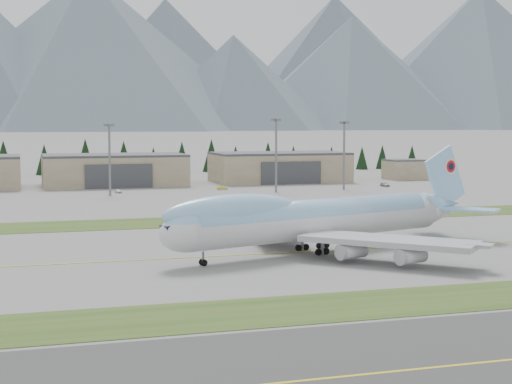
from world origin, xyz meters
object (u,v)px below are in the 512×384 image
object	(u,v)px
hangar_right	(279,167)
service_vehicle_a	(118,193)
boeing_747_freighter	(316,218)
hangar_center	(114,170)
service_vehicle_b	(222,190)
service_vehicle_c	(385,187)

from	to	relation	value
hangar_right	service_vehicle_a	xyz separation A→B (m)	(-62.37, -29.85, -5.39)
boeing_747_freighter	hangar_center	bearing A→B (deg)	78.64
service_vehicle_b	service_vehicle_c	size ratio (longest dim) A/B	0.78
service_vehicle_a	service_vehicle_c	bearing A→B (deg)	-16.54
hangar_right	service_vehicle_c	xyz separation A→B (m)	(27.19, -31.50, -5.39)
service_vehicle_a	service_vehicle_b	size ratio (longest dim) A/B	0.96
service_vehicle_b	service_vehicle_c	bearing A→B (deg)	-82.21
hangar_center	service_vehicle_a	xyz separation A→B (m)	(-2.37, -29.85, -5.39)
hangar_center	service_vehicle_a	world-z (taller)	hangar_center
hangar_right	service_vehicle_b	size ratio (longest dim) A/B	13.41
service_vehicle_b	hangar_right	bearing A→B (deg)	-34.38
boeing_747_freighter	service_vehicle_b	bearing A→B (deg)	65.53
service_vehicle_b	boeing_747_freighter	bearing A→B (deg)	-175.29
boeing_747_freighter	hangar_right	world-z (taller)	boeing_747_freighter
boeing_747_freighter	service_vehicle_c	world-z (taller)	boeing_747_freighter
service_vehicle_a	hangar_center	bearing A→B (deg)	69.98
service_vehicle_c	service_vehicle_b	bearing A→B (deg)	173.97
hangar_center	service_vehicle_b	distance (m)	42.06
hangar_center	service_vehicle_c	distance (m)	92.86
hangar_center	service_vehicle_c	size ratio (longest dim) A/B	10.42
boeing_747_freighter	service_vehicle_b	xyz separation A→B (m)	(15.26, 123.29, -5.75)
hangar_right	service_vehicle_b	distance (m)	40.21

